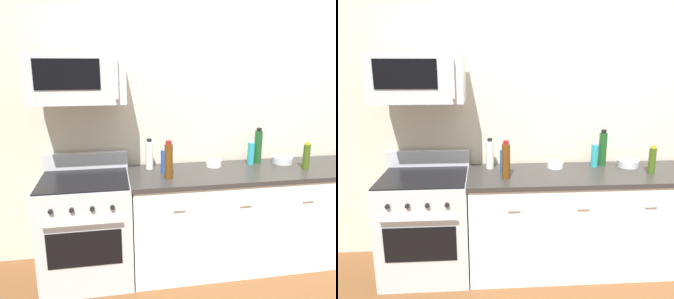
% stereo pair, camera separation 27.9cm
% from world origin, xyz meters
% --- Properties ---
extents(ground_plane, '(6.66, 6.66, 0.00)m').
position_xyz_m(ground_plane, '(0.00, 0.00, 0.00)').
color(ground_plane, brown).
extents(back_wall, '(5.55, 0.10, 2.70)m').
position_xyz_m(back_wall, '(0.00, 0.41, 1.35)').
color(back_wall, beige).
rests_on(back_wall, ground_plane).
extents(counter_unit, '(2.46, 0.66, 0.92)m').
position_xyz_m(counter_unit, '(-0.00, -0.00, 0.46)').
color(counter_unit, white).
rests_on(counter_unit, ground_plane).
extents(range_oven, '(0.76, 0.69, 1.07)m').
position_xyz_m(range_oven, '(-1.60, 0.00, 0.47)').
color(range_oven, '#B7BABF').
rests_on(range_oven, ground_plane).
extents(microwave, '(0.74, 0.44, 0.40)m').
position_xyz_m(microwave, '(-1.60, 0.05, 1.75)').
color(microwave, '#B7BABF').
extents(bottle_wine_green, '(0.07, 0.07, 0.34)m').
position_xyz_m(bottle_wine_green, '(0.04, 0.21, 1.08)').
color(bottle_wine_green, '#19471E').
rests_on(bottle_wine_green, countertop_slab).
extents(bottle_vinegar_white, '(0.07, 0.07, 0.28)m').
position_xyz_m(bottle_vinegar_white, '(-1.03, 0.19, 1.05)').
color(bottle_vinegar_white, silver).
rests_on(bottle_vinegar_white, countertop_slab).
extents(bottle_wine_amber, '(0.07, 0.07, 0.32)m').
position_xyz_m(bottle_wine_amber, '(-0.90, -0.10, 1.07)').
color(bottle_wine_amber, '#59330F').
rests_on(bottle_wine_amber, countertop_slab).
extents(bottle_dish_soap, '(0.07, 0.07, 0.23)m').
position_xyz_m(bottle_dish_soap, '(-0.05, 0.17, 1.03)').
color(bottle_dish_soap, teal).
rests_on(bottle_dish_soap, countertop_slab).
extents(bottle_soda_blue, '(0.07, 0.07, 0.23)m').
position_xyz_m(bottle_soda_blue, '(-0.91, 0.06, 1.03)').
color(bottle_soda_blue, '#1E4CA5').
rests_on(bottle_soda_blue, countertop_slab).
extents(bottle_olive_oil, '(0.06, 0.06, 0.25)m').
position_xyz_m(bottle_olive_oil, '(0.39, -0.06, 1.04)').
color(bottle_olive_oil, '#385114').
rests_on(bottle_olive_oil, countertop_slab).
extents(bowl_white_ceramic, '(0.15, 0.15, 0.06)m').
position_xyz_m(bowl_white_ceramic, '(-0.42, 0.16, 0.95)').
color(bowl_white_ceramic, white).
rests_on(bowl_white_ceramic, countertop_slab).
extents(bowl_steel_prep, '(0.19, 0.19, 0.06)m').
position_xyz_m(bowl_steel_prep, '(0.27, 0.15, 0.95)').
color(bowl_steel_prep, '#B2B5BA').
rests_on(bowl_steel_prep, countertop_slab).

